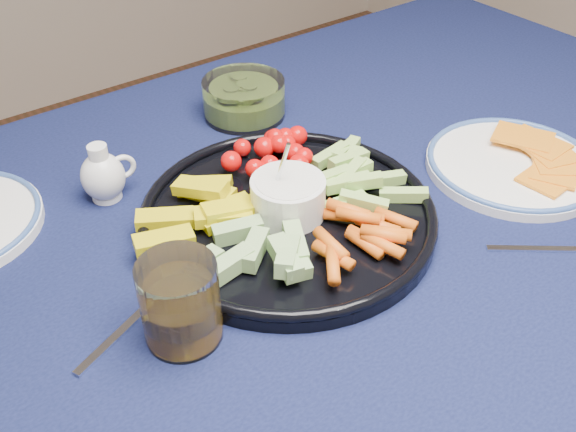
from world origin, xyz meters
TOP-DOWN VIEW (x-y plane):
  - dining_table at (0.00, 0.00)m, footprint 1.67×1.07m
  - crudite_platter at (-0.01, 0.05)m, footprint 0.38×0.38m
  - creamer_pitcher at (-0.18, 0.25)m, footprint 0.08×0.06m
  - pickle_bowl at (0.10, 0.32)m, footprint 0.13×0.13m
  - cheese_plate at (0.32, -0.05)m, footprint 0.25×0.25m
  - juice_tumbler at (-0.22, -0.04)m, footprint 0.08×0.08m
  - fork_left at (-0.25, 0.02)m, footprint 0.15×0.07m
  - fork_right at (0.22, -0.19)m, footprint 0.12×0.10m

SIDE VIEW (x-z plane):
  - dining_table at x=0.00m, z-range 0.29..1.03m
  - fork_right at x=0.22m, z-range 0.75..0.75m
  - fork_left at x=-0.25m, z-range 0.75..0.75m
  - cheese_plate at x=0.32m, z-range 0.74..0.77m
  - crudite_platter at x=-0.01m, z-range 0.71..0.83m
  - pickle_bowl at x=0.10m, z-range 0.74..0.81m
  - creamer_pitcher at x=-0.18m, z-range 0.74..0.82m
  - juice_tumbler at x=-0.22m, z-range 0.74..0.84m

